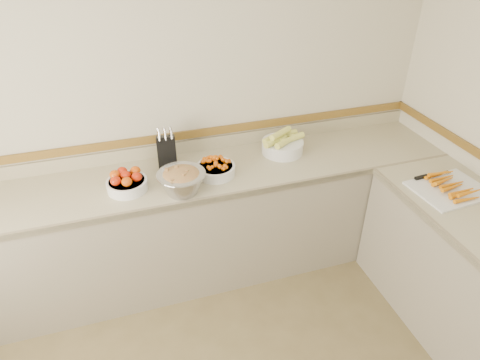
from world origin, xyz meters
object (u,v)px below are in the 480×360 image
object	(u,v)px
knife_block	(167,152)
rhubarb_bowl	(182,181)
cherry_tomato_bowl	(216,168)
corn_bowl	(282,144)
tomato_bowl	(127,182)
cutting_board	(450,188)

from	to	relation	value
knife_block	rhubarb_bowl	size ratio (longest dim) A/B	1.00
cherry_tomato_bowl	knife_block	bearing A→B (deg)	147.80
knife_block	cherry_tomato_bowl	distance (m)	0.36
cherry_tomato_bowl	corn_bowl	bearing A→B (deg)	15.40
tomato_bowl	rhubarb_bowl	distance (m)	0.37
corn_bowl	rhubarb_bowl	world-z (taller)	corn_bowl
knife_block	corn_bowl	size ratio (longest dim) A/B	0.91
tomato_bowl	rhubarb_bowl	world-z (taller)	rhubarb_bowl
knife_block	tomato_bowl	xyz separation A→B (m)	(-0.30, -0.19, -0.07)
tomato_bowl	cherry_tomato_bowl	world-z (taller)	cherry_tomato_bowl
tomato_bowl	corn_bowl	bearing A→B (deg)	7.79
tomato_bowl	cutting_board	size ratio (longest dim) A/B	0.54
cherry_tomato_bowl	cutting_board	bearing A→B (deg)	-24.89
knife_block	rhubarb_bowl	distance (m)	0.34
cherry_tomato_bowl	tomato_bowl	bearing A→B (deg)	-179.53
corn_bowl	cutting_board	world-z (taller)	corn_bowl
corn_bowl	rhubarb_bowl	xyz separation A→B (m)	(-0.83, -0.30, 0.02)
cherry_tomato_bowl	cutting_board	size ratio (longest dim) A/B	0.55
knife_block	corn_bowl	distance (m)	0.87
corn_bowl	cutting_board	bearing A→B (deg)	-43.48
corn_bowl	rhubarb_bowl	size ratio (longest dim) A/B	1.10
corn_bowl	cutting_board	distance (m)	1.18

